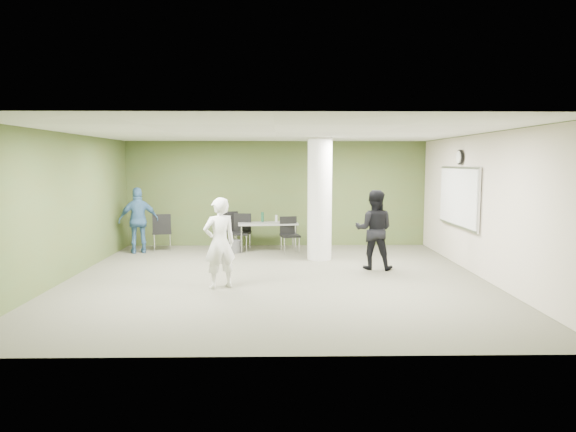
{
  "coord_description": "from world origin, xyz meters",
  "views": [
    {
      "loc": [
        0.06,
        -9.74,
        2.24
      ],
      "look_at": [
        0.25,
        1.0,
        1.11
      ],
      "focal_mm": 32.0,
      "sensor_mm": 36.0,
      "label": 1
    }
  ],
  "objects_px": {
    "man_black": "(374,230)",
    "woman_white": "(219,243)",
    "man_blue": "(139,220)",
    "chair_back_left": "(162,229)",
    "folding_table": "(268,225)"
  },
  "relations": [
    {
      "from": "woman_white",
      "to": "man_black",
      "type": "xyz_separation_m",
      "value": [
        3.05,
        1.58,
        0.02
      ]
    },
    {
      "from": "folding_table",
      "to": "chair_back_left",
      "type": "xyz_separation_m",
      "value": [
        -2.68,
        -0.02,
        -0.11
      ]
    },
    {
      "from": "chair_back_left",
      "to": "woman_white",
      "type": "bearing_deg",
      "value": 103.94
    },
    {
      "from": "chair_back_left",
      "to": "woman_white",
      "type": "xyz_separation_m",
      "value": [
        1.9,
        -3.88,
        0.26
      ]
    },
    {
      "from": "man_blue",
      "to": "folding_table",
      "type": "bearing_deg",
      "value": 166.24
    },
    {
      "from": "man_black",
      "to": "man_blue",
      "type": "bearing_deg",
      "value": -6.07
    },
    {
      "from": "woman_white",
      "to": "folding_table",
      "type": "bearing_deg",
      "value": -128.74
    },
    {
      "from": "chair_back_left",
      "to": "man_blue",
      "type": "bearing_deg",
      "value": 18.08
    },
    {
      "from": "man_black",
      "to": "woman_white",
      "type": "bearing_deg",
      "value": 41.53
    },
    {
      "from": "woman_white",
      "to": "man_blue",
      "type": "xyz_separation_m",
      "value": [
        -2.4,
        3.59,
        0.0
      ]
    },
    {
      "from": "chair_back_left",
      "to": "man_black",
      "type": "xyz_separation_m",
      "value": [
        4.96,
        -2.3,
        0.28
      ]
    },
    {
      "from": "chair_back_left",
      "to": "man_blue",
      "type": "relative_size",
      "value": 0.58
    },
    {
      "from": "man_blue",
      "to": "woman_white",
      "type": "bearing_deg",
      "value": 104.52
    },
    {
      "from": "man_blue",
      "to": "man_black",
      "type": "bearing_deg",
      "value": 140.54
    },
    {
      "from": "folding_table",
      "to": "man_blue",
      "type": "relative_size",
      "value": 0.95
    }
  ]
}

